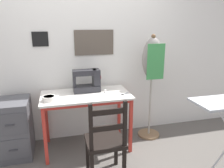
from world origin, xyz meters
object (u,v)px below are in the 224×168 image
scissors (124,94)px  sewing_machine (88,81)px  wooden_chair (105,142)px  thread_spool_near_machine (105,91)px  filing_cabinet (15,128)px  fabric_bowl (49,98)px  dress_form (152,66)px

scissors → sewing_machine: bearing=150.4°
wooden_chair → sewing_machine: bearing=93.9°
thread_spool_near_machine → filing_cabinet: size_ratio=0.06×
fabric_bowl → sewing_machine: bearing=26.8°
sewing_machine → thread_spool_near_machine: size_ratio=8.41×
fabric_bowl → thread_spool_near_machine: bearing=10.0°
sewing_machine → fabric_bowl: sewing_machine is taller
sewing_machine → dress_form: (0.89, -0.04, 0.17)m
sewing_machine → scissors: (0.42, -0.24, -0.14)m
fabric_bowl → thread_spool_near_machine: fabric_bowl is taller
fabric_bowl → wooden_chair: 0.84m
sewing_machine → thread_spool_near_machine: (0.20, -0.13, -0.12)m
thread_spool_near_machine → filing_cabinet: (-1.15, 0.06, -0.41)m
sewing_machine → filing_cabinet: bearing=-175.9°
scissors → thread_spool_near_machine: 0.25m
thread_spool_near_machine → dress_form: size_ratio=0.03×
fabric_bowl → scissors: fabric_bowl is taller
sewing_machine → thread_spool_near_machine: 0.27m
filing_cabinet → wooden_chair: bearing=-35.4°
fabric_bowl → wooden_chair: size_ratio=0.17×
fabric_bowl → dress_form: size_ratio=0.10×
dress_form → filing_cabinet: bearing=-179.0°
dress_form → fabric_bowl: bearing=-171.2°
scissors → wooden_chair: 0.73m
thread_spool_near_machine → dress_form: 0.76m
fabric_bowl → dress_form: bearing=8.8°
scissors → wooden_chair: bearing=-124.4°
dress_form → scissors: bearing=-156.7°
filing_cabinet → dress_form: size_ratio=0.49×
fabric_bowl → dress_form: dress_form is taller
sewing_machine → wooden_chair: size_ratio=0.40×
scissors → filing_cabinet: (-1.37, 0.17, -0.39)m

